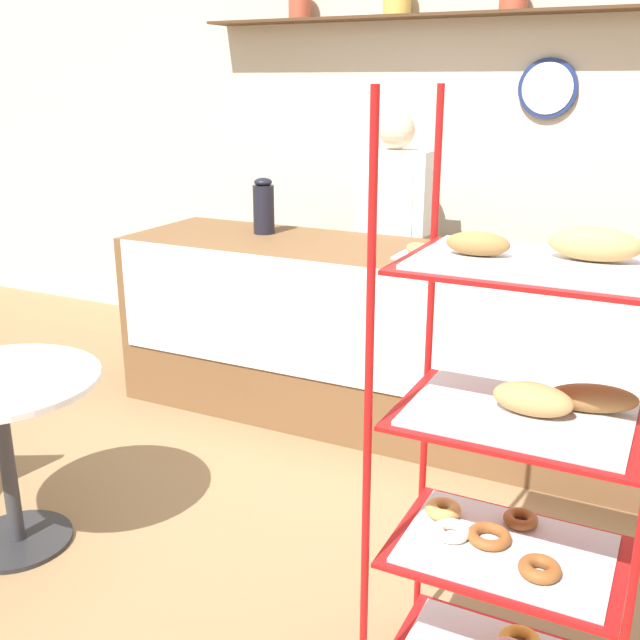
{
  "coord_description": "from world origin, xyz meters",
  "views": [
    {
      "loc": [
        1.38,
        -2.32,
        1.81
      ],
      "look_at": [
        0.0,
        0.44,
        0.82
      ],
      "focal_mm": 42.0,
      "sensor_mm": 36.0,
      "label": 1
    }
  ],
  "objects_px": {
    "pastry_rack": "(518,468)",
    "person_worker": "(393,240)",
    "coffee_carafe": "(264,206)",
    "cafe_table": "(1,420)",
    "donut_tray_counter": "(447,254)"
  },
  "relations": [
    {
      "from": "cafe_table",
      "to": "coffee_carafe",
      "type": "xyz_separation_m",
      "value": [
        0.09,
        1.87,
        0.57
      ]
    },
    {
      "from": "pastry_rack",
      "to": "cafe_table",
      "type": "xyz_separation_m",
      "value": [
        -1.96,
        -0.06,
        -0.25
      ]
    },
    {
      "from": "person_worker",
      "to": "cafe_table",
      "type": "bearing_deg",
      "value": -106.61
    },
    {
      "from": "pastry_rack",
      "to": "cafe_table",
      "type": "bearing_deg",
      "value": -178.36
    },
    {
      "from": "pastry_rack",
      "to": "donut_tray_counter",
      "type": "bearing_deg",
      "value": 113.7
    },
    {
      "from": "cafe_table",
      "to": "donut_tray_counter",
      "type": "bearing_deg",
      "value": 54.72
    },
    {
      "from": "pastry_rack",
      "to": "cafe_table",
      "type": "relative_size",
      "value": 2.31
    },
    {
      "from": "pastry_rack",
      "to": "person_worker",
      "type": "xyz_separation_m",
      "value": [
        -1.26,
        2.3,
        0.09
      ]
    },
    {
      "from": "person_worker",
      "to": "cafe_table",
      "type": "relative_size",
      "value": 2.1
    },
    {
      "from": "coffee_carafe",
      "to": "cafe_table",
      "type": "bearing_deg",
      "value": -92.79
    },
    {
      "from": "cafe_table",
      "to": "donut_tray_counter",
      "type": "xyz_separation_m",
      "value": [
        1.23,
        1.74,
        0.43
      ]
    },
    {
      "from": "pastry_rack",
      "to": "coffee_carafe",
      "type": "xyz_separation_m",
      "value": [
        -1.87,
        1.81,
        0.32
      ]
    },
    {
      "from": "person_worker",
      "to": "cafe_table",
      "type": "height_order",
      "value": "person_worker"
    },
    {
      "from": "pastry_rack",
      "to": "person_worker",
      "type": "distance_m",
      "value": 2.63
    },
    {
      "from": "cafe_table",
      "to": "donut_tray_counter",
      "type": "distance_m",
      "value": 2.17
    }
  ]
}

